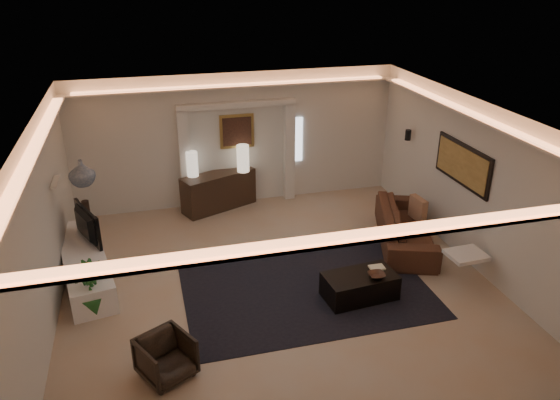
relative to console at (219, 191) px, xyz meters
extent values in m
plane|color=#AC9E8D|center=(0.49, -3.25, -0.40)|extent=(7.00, 7.00, 0.00)
plane|color=white|center=(0.49, -3.25, 2.50)|extent=(7.00, 7.00, 0.00)
plane|color=silver|center=(0.49, 0.25, 1.05)|extent=(7.00, 0.00, 7.00)
plane|color=silver|center=(0.49, -6.75, 1.05)|extent=(7.00, 0.00, 7.00)
plane|color=silver|center=(-3.01, -3.25, 1.05)|extent=(0.00, 7.00, 7.00)
plane|color=silver|center=(3.99, -3.25, 1.05)|extent=(0.00, 7.00, 7.00)
cube|color=silver|center=(0.49, -3.25, 2.22)|extent=(7.00, 7.00, 0.04)
cube|color=white|center=(1.84, 0.23, 0.95)|extent=(0.25, 0.03, 1.00)
cube|color=black|center=(0.89, -3.45, -0.39)|extent=(4.00, 3.00, 0.01)
cube|color=silver|center=(-0.66, 0.15, 0.70)|extent=(0.22, 0.20, 2.20)
cube|color=silver|center=(1.64, 0.15, 0.70)|extent=(0.22, 0.20, 2.20)
cube|color=silver|center=(0.49, 0.15, 1.85)|extent=(2.52, 0.20, 0.12)
cube|color=tan|center=(0.49, 0.22, 1.25)|extent=(0.74, 0.04, 0.74)
cube|color=#4C2D1E|center=(0.49, 0.19, 1.25)|extent=(0.62, 0.02, 0.62)
cube|color=black|center=(3.96, -2.95, 1.30)|extent=(0.04, 1.64, 0.74)
cube|color=tan|center=(3.93, -2.95, 1.30)|extent=(0.02, 1.50, 0.62)
cylinder|color=black|center=(3.87, -1.05, 1.28)|extent=(0.12, 0.12, 0.22)
cube|color=silver|center=(-2.95, -1.85, 1.25)|extent=(0.10, 0.55, 0.04)
cube|color=black|center=(0.00, 0.00, 0.00)|extent=(1.70, 1.11, 0.81)
cylinder|color=#F1DFC6|center=(-0.53, 0.00, 0.69)|extent=(0.30, 0.30, 0.54)
cylinder|color=#FAE7C6|center=(0.56, 0.00, 0.69)|extent=(0.33, 0.33, 0.59)
cube|color=white|center=(-2.66, -2.23, -0.18)|extent=(1.13, 2.77, 0.50)
imported|color=black|center=(-2.66, -1.82, 0.36)|extent=(1.04, 0.55, 0.62)
cylinder|color=black|center=(-2.66, -0.88, 0.24)|extent=(0.17, 0.17, 0.37)
imported|color=slate|center=(-2.48, -2.18, 1.49)|extent=(0.48, 0.48, 0.44)
imported|color=#205A22|center=(-2.48, -3.37, 0.04)|extent=(0.64, 0.64, 0.87)
imported|color=#352919|center=(3.21, -2.51, -0.05)|extent=(2.56, 1.67, 0.70)
cube|color=beige|center=(3.50, -4.07, 0.15)|extent=(0.63, 0.53, 0.07)
cube|color=#B17B58|center=(3.60, -2.22, 0.15)|extent=(0.18, 0.46, 0.45)
cube|color=black|center=(1.65, -4.01, -0.20)|extent=(1.20, 0.73, 0.43)
imported|color=#3C281E|center=(1.87, -4.13, 0.04)|extent=(0.27, 0.27, 0.07)
cube|color=beige|center=(1.99, -3.89, 0.02)|extent=(0.25, 0.18, 0.03)
imported|color=black|center=(-1.48, -5.05, -0.11)|extent=(0.86, 0.87, 0.59)
camera|label=1|loc=(-1.46, -10.76, 4.60)|focal=34.47mm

